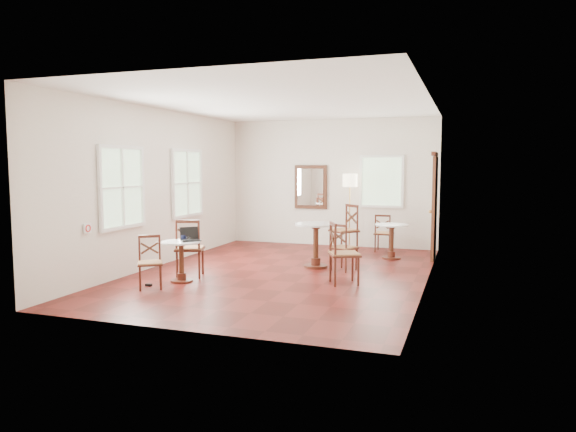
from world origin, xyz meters
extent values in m
plane|color=#55120E|center=(0.00, 0.00, 0.00)|extent=(7.00, 7.00, 0.00)
cube|color=silver|center=(0.00, 3.50, 1.50)|extent=(5.00, 0.02, 3.00)
cube|color=silver|center=(0.00, -3.50, 1.50)|extent=(5.00, 0.02, 3.00)
cube|color=silver|center=(-2.50, 0.00, 1.50)|extent=(0.02, 7.00, 3.00)
cube|color=silver|center=(2.50, 0.00, 1.50)|extent=(0.02, 7.00, 3.00)
cube|color=white|center=(0.00, 0.00, 3.00)|extent=(5.00, 7.00, 0.02)
cube|color=#532B17|center=(2.46, 2.40, 1.05)|extent=(0.06, 0.90, 2.10)
cube|color=#471C11|center=(2.44, 2.40, 2.15)|extent=(0.08, 1.02, 0.08)
sphere|color=#BF8C3F|center=(2.40, 2.08, 1.00)|extent=(0.07, 0.07, 0.07)
cube|color=#442012|center=(-0.50, 3.46, 1.40)|extent=(0.80, 0.05, 1.05)
cube|color=white|center=(-0.50, 3.43, 1.40)|extent=(0.64, 0.02, 0.88)
cube|color=white|center=(-2.47, -2.10, 0.95)|extent=(0.02, 0.16, 0.16)
torus|color=red|center=(-2.46, -2.10, 0.95)|extent=(0.02, 0.12, 0.12)
cube|color=white|center=(-2.47, -1.20, 1.55)|extent=(0.06, 1.22, 1.42)
cube|color=white|center=(-2.47, 1.00, 1.55)|extent=(0.06, 1.22, 1.42)
cube|color=white|center=(1.20, 3.47, 1.55)|extent=(1.02, 0.06, 1.22)
cylinder|color=#471C11|center=(-1.35, -1.21, 0.02)|extent=(0.37, 0.37, 0.04)
cylinder|color=#471C11|center=(-1.35, -1.21, 0.09)|extent=(0.15, 0.15, 0.11)
cylinder|color=#442012|center=(-1.35, -1.21, 0.37)|extent=(0.08, 0.08, 0.55)
cylinder|color=#471C11|center=(-1.35, -1.21, 0.62)|extent=(0.13, 0.13, 0.06)
cylinder|color=white|center=(-1.35, -1.21, 0.67)|extent=(0.64, 0.64, 0.03)
cylinder|color=#471C11|center=(0.42, 0.70, 0.02)|extent=(0.45, 0.45, 0.05)
cylinder|color=#471C11|center=(0.42, 0.70, 0.11)|extent=(0.18, 0.18, 0.14)
cylinder|color=#442012|center=(0.42, 0.70, 0.45)|extent=(0.10, 0.10, 0.68)
cylinder|color=#471C11|center=(0.42, 0.70, 0.77)|extent=(0.16, 0.16, 0.07)
cylinder|color=white|center=(0.42, 0.70, 0.82)|extent=(0.79, 0.79, 0.03)
cylinder|color=#471C11|center=(1.64, 2.11, 0.02)|extent=(0.39, 0.39, 0.04)
cylinder|color=#471C11|center=(1.64, 2.11, 0.10)|extent=(0.15, 0.15, 0.12)
cylinder|color=#442012|center=(1.64, 2.11, 0.39)|extent=(0.09, 0.09, 0.58)
cylinder|color=#471C11|center=(1.64, 2.11, 0.66)|extent=(0.14, 0.14, 0.06)
cylinder|color=white|center=(1.64, 2.11, 0.70)|extent=(0.68, 0.68, 0.03)
cylinder|color=#471C11|center=(-1.31, -0.54, 0.24)|extent=(0.04, 0.04, 0.47)
cylinder|color=#471C11|center=(-1.19, -0.90, 0.24)|extent=(0.04, 0.04, 0.47)
cylinder|color=#471C11|center=(-1.67, -0.66, 0.24)|extent=(0.04, 0.04, 0.47)
cylinder|color=#471C11|center=(-1.55, -1.02, 0.24)|extent=(0.04, 0.04, 0.47)
cube|color=#471C11|center=(-1.43, -0.78, 0.48)|extent=(0.59, 0.59, 0.03)
cube|color=#8F5E39|center=(-1.43, -0.78, 0.49)|extent=(0.56, 0.56, 0.04)
cylinder|color=#471C11|center=(-1.19, -0.90, 0.74)|extent=(0.04, 0.04, 0.53)
cylinder|color=#471C11|center=(-1.55, -1.02, 0.74)|extent=(0.04, 0.04, 0.53)
cube|color=#471C11|center=(-1.37, -0.96, 0.98)|extent=(0.39, 0.17, 0.05)
cube|color=#442012|center=(-1.37, -0.96, 0.75)|extent=(0.33, 0.14, 0.23)
cube|color=#442012|center=(-1.37, -0.96, 0.75)|extent=(0.33, 0.14, 0.23)
cylinder|color=#471C11|center=(-1.61, -2.00, 0.19)|extent=(0.03, 0.03, 0.39)
cylinder|color=#471C11|center=(-1.79, -1.74, 0.19)|extent=(0.03, 0.03, 0.39)
cylinder|color=#471C11|center=(-1.35, -1.82, 0.19)|extent=(0.03, 0.03, 0.39)
cylinder|color=#471C11|center=(-1.53, -1.56, 0.19)|extent=(0.03, 0.03, 0.39)
cube|color=#471C11|center=(-1.57, -1.78, 0.39)|extent=(0.53, 0.53, 0.03)
cube|color=#8F5E39|center=(-1.57, -1.78, 0.41)|extent=(0.50, 0.50, 0.03)
cylinder|color=#471C11|center=(-1.79, -1.74, 0.60)|extent=(0.03, 0.03, 0.43)
cylinder|color=#471C11|center=(-1.53, -1.56, 0.60)|extent=(0.03, 0.03, 0.43)
cube|color=#471C11|center=(-1.66, -1.65, 0.80)|extent=(0.29, 0.21, 0.04)
cube|color=#442012|center=(-1.66, -1.65, 0.61)|extent=(0.24, 0.17, 0.19)
cube|color=#442012|center=(-1.66, -1.65, 0.61)|extent=(0.24, 0.17, 0.19)
cylinder|color=#471C11|center=(1.20, 0.68, 0.20)|extent=(0.03, 0.03, 0.41)
cylinder|color=#471C11|center=(1.07, 0.38, 0.20)|extent=(0.03, 0.03, 0.41)
cylinder|color=#471C11|center=(0.89, 0.81, 0.20)|extent=(0.03, 0.03, 0.41)
cylinder|color=#471C11|center=(0.77, 0.51, 0.20)|extent=(0.03, 0.03, 0.41)
cube|color=#471C11|center=(0.98, 0.59, 0.41)|extent=(0.52, 0.52, 0.03)
cube|color=#8F5E39|center=(0.98, 0.59, 0.43)|extent=(0.50, 0.50, 0.04)
cylinder|color=#471C11|center=(1.07, 0.38, 0.64)|extent=(0.03, 0.03, 0.45)
cylinder|color=#471C11|center=(0.77, 0.51, 0.64)|extent=(0.03, 0.03, 0.45)
cube|color=#471C11|center=(0.92, 0.44, 0.84)|extent=(0.33, 0.16, 0.05)
cube|color=#442012|center=(0.92, 0.44, 0.64)|extent=(0.28, 0.13, 0.20)
cube|color=#442012|center=(0.92, 0.44, 0.64)|extent=(0.28, 0.13, 0.20)
cylinder|color=#471C11|center=(1.48, -0.57, 0.24)|extent=(0.04, 0.04, 0.47)
cylinder|color=#471C11|center=(1.15, -0.73, 0.24)|extent=(0.04, 0.04, 0.47)
cylinder|color=#471C11|center=(1.32, -0.23, 0.24)|extent=(0.04, 0.04, 0.47)
cylinder|color=#471C11|center=(0.98, -0.39, 0.24)|extent=(0.04, 0.04, 0.47)
cube|color=#471C11|center=(1.23, -0.48, 0.48)|extent=(0.62, 0.62, 0.03)
cube|color=#8F5E39|center=(1.23, -0.48, 0.49)|extent=(0.59, 0.59, 0.04)
cylinder|color=#471C11|center=(1.15, -0.73, 0.74)|extent=(0.04, 0.04, 0.53)
cylinder|color=#471C11|center=(0.98, -0.39, 0.74)|extent=(0.04, 0.04, 0.53)
cube|color=#471C11|center=(1.06, -0.56, 0.98)|extent=(0.21, 0.37, 0.05)
cube|color=#442012|center=(1.06, -0.56, 0.75)|extent=(0.17, 0.32, 0.23)
cube|color=#442012|center=(1.06, -0.56, 0.75)|extent=(0.17, 0.32, 0.23)
cylinder|color=#471C11|center=(1.52, 3.11, 0.20)|extent=(0.03, 0.03, 0.40)
cylinder|color=#471C11|center=(1.50, 2.79, 0.20)|extent=(0.03, 0.03, 0.40)
cylinder|color=#471C11|center=(1.20, 3.12, 0.20)|extent=(0.03, 0.03, 0.40)
cylinder|color=#471C11|center=(1.19, 2.80, 0.20)|extent=(0.03, 0.03, 0.40)
cube|color=#471C11|center=(1.35, 2.96, 0.40)|extent=(0.41, 0.41, 0.03)
cube|color=#8F5E39|center=(1.35, 2.96, 0.42)|extent=(0.39, 0.39, 0.04)
cylinder|color=#471C11|center=(1.50, 2.79, 0.62)|extent=(0.03, 0.03, 0.44)
cylinder|color=#471C11|center=(1.19, 2.80, 0.62)|extent=(0.03, 0.03, 0.44)
cube|color=#471C11|center=(1.35, 2.80, 0.82)|extent=(0.34, 0.05, 0.04)
cube|color=#442012|center=(1.35, 2.80, 0.63)|extent=(0.29, 0.04, 0.19)
cube|color=#442012|center=(1.35, 2.80, 0.63)|extent=(0.29, 0.04, 0.19)
cylinder|color=#471C11|center=(0.31, 2.25, 0.25)|extent=(0.04, 0.04, 0.51)
cylinder|color=#471C11|center=(0.58, 2.56, 0.25)|extent=(0.04, 0.04, 0.51)
cylinder|color=#471C11|center=(0.62, 1.98, 0.25)|extent=(0.04, 0.04, 0.51)
cylinder|color=#471C11|center=(0.89, 2.29, 0.25)|extent=(0.04, 0.04, 0.51)
cube|color=#471C11|center=(0.60, 2.27, 0.51)|extent=(0.70, 0.70, 0.03)
cube|color=#8F5E39|center=(0.60, 2.27, 0.53)|extent=(0.67, 0.67, 0.05)
cylinder|color=#471C11|center=(0.58, 2.56, 0.79)|extent=(0.04, 0.04, 0.57)
cylinder|color=#471C11|center=(0.89, 2.29, 0.79)|extent=(0.04, 0.04, 0.57)
cube|color=#471C11|center=(0.74, 2.42, 1.05)|extent=(0.35, 0.32, 0.06)
cube|color=#442012|center=(0.74, 2.42, 0.80)|extent=(0.29, 0.27, 0.25)
cube|color=#442012|center=(0.74, 2.42, 0.80)|extent=(0.29, 0.27, 0.25)
cylinder|color=#BF8C3F|center=(0.53, 3.15, 0.01)|extent=(0.28, 0.28, 0.03)
cylinder|color=#BF8C3F|center=(0.53, 3.15, 0.79)|extent=(0.02, 0.02, 1.58)
cylinder|color=beige|center=(0.53, 3.15, 1.58)|extent=(0.34, 0.34, 0.30)
cube|color=black|center=(-1.21, -1.13, 0.69)|extent=(0.37, 0.37, 0.02)
cube|color=black|center=(-1.21, -1.13, 0.70)|extent=(0.27, 0.26, 0.00)
cube|color=black|center=(-1.29, -1.05, 0.79)|extent=(0.27, 0.26, 0.21)
cube|color=silver|center=(-1.29, -1.05, 0.79)|extent=(0.23, 0.22, 0.17)
ellipsoid|color=black|center=(-1.23, -1.31, 0.70)|extent=(0.09, 0.07, 0.03)
cylinder|color=black|center=(-1.36, -1.13, 0.72)|extent=(0.08, 0.08, 0.09)
torus|color=black|center=(-1.31, -1.13, 0.72)|extent=(0.06, 0.01, 0.06)
cylinder|color=white|center=(-1.18, -1.26, 0.73)|extent=(0.05, 0.05, 0.09)
cube|color=black|center=(-1.69, -1.66, 0.02)|extent=(0.10, 0.06, 0.04)
camera|label=1|loc=(3.10, -8.79, 1.93)|focal=32.99mm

